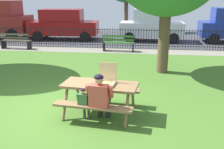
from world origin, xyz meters
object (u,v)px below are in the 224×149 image
at_px(park_bench_left, 16,41).
at_px(parked_car_center, 152,25).
at_px(adult_at_table, 100,96).
at_px(park_bench_center, 118,43).
at_px(pizza_box_open, 106,80).
at_px(child_at_table, 84,101).
at_px(picnic_table_foreground, 100,90).
at_px(parked_car_left, 63,24).

height_order(park_bench_left, parked_car_center, parked_car_center).
bearing_deg(adult_at_table, park_bench_center, 92.29).
height_order(pizza_box_open, park_bench_left, pizza_box_open).
xyz_separation_m(pizza_box_open, child_at_table, (-0.44, -0.51, -0.35)).
height_order(picnic_table_foreground, child_at_table, child_at_table).
height_order(pizza_box_open, child_at_table, pizza_box_open).
relative_size(picnic_table_foreground, adult_at_table, 1.65).
xyz_separation_m(child_at_table, park_bench_left, (-5.52, 7.89, -0.09)).
bearing_deg(picnic_table_foreground, pizza_box_open, 4.06).
bearing_deg(parked_car_left, pizza_box_open, -68.22).
height_order(pizza_box_open, parked_car_left, parked_car_left).
xyz_separation_m(park_bench_left, park_bench_center, (5.58, -0.00, 0.00)).
distance_m(child_at_table, park_bench_left, 9.63).
xyz_separation_m(picnic_table_foreground, child_at_table, (-0.29, -0.50, -0.09)).
height_order(adult_at_table, child_at_table, adult_at_table).
bearing_deg(pizza_box_open, child_at_table, -130.67).
bearing_deg(parked_car_left, parked_car_center, 0.01).
distance_m(adult_at_table, park_bench_center, 7.92).
height_order(picnic_table_foreground, park_bench_left, park_bench_left).
height_order(picnic_table_foreground, park_bench_center, park_bench_center).
bearing_deg(picnic_table_foreground, adult_at_table, -80.40).
distance_m(picnic_table_foreground, park_bench_left, 9.40).
bearing_deg(pizza_box_open, parked_car_left, 111.78).
xyz_separation_m(pizza_box_open, adult_at_table, (-0.07, -0.53, -0.21)).
bearing_deg(child_at_table, pizza_box_open, 49.33).
height_order(picnic_table_foreground, adult_at_table, adult_at_table).
xyz_separation_m(pizza_box_open, park_bench_center, (-0.38, 7.38, -0.45)).
bearing_deg(parked_car_center, pizza_box_open, -97.44).
height_order(child_at_table, parked_car_center, parked_car_center).
distance_m(pizza_box_open, park_bench_left, 9.50).
bearing_deg(picnic_table_foreground, parked_car_center, 81.77).
relative_size(picnic_table_foreground, parked_car_left, 0.44).
height_order(child_at_table, park_bench_center, park_bench_center).
bearing_deg(child_at_table, parked_car_left, 108.90).
height_order(child_at_table, parked_car_left, parked_car_left).
relative_size(pizza_box_open, parked_car_center, 0.13).
bearing_deg(park_bench_left, parked_car_left, 63.50).
height_order(pizza_box_open, adult_at_table, pizza_box_open).
distance_m(park_bench_left, parked_car_center, 8.11).
distance_m(child_at_table, park_bench_center, 7.89).
distance_m(child_at_table, parked_car_center, 11.41).
xyz_separation_m(adult_at_table, child_at_table, (-0.37, 0.02, -0.15)).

